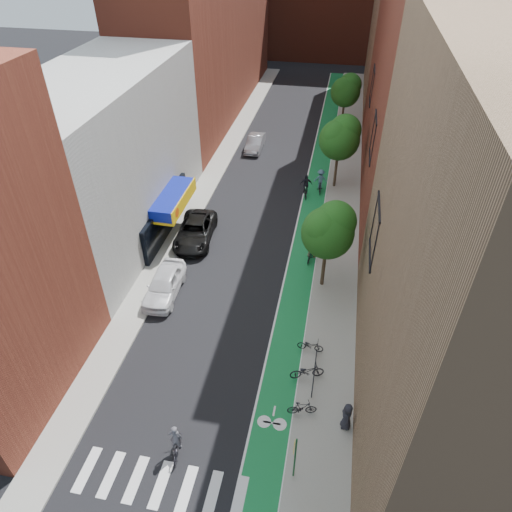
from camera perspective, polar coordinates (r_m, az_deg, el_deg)
The scene contains 24 objects.
ground at distance 25.59m, azimuth -6.86°, elevation -16.70°, with size 160.00×160.00×0.00m, color black.
bike_lane at distance 44.99m, azimuth 7.80°, elevation 9.97°, with size 2.00×68.00×0.01m, color #15793F.
sidewalk_left at distance 46.43m, azimuth -4.79°, elevation 11.21°, with size 2.00×68.00×0.15m, color gray.
sidewalk_right at distance 44.93m, azimuth 11.02°, elevation 9.67°, with size 3.00×68.00×0.15m, color gray.
building_left_white at distance 35.70m, azimuth -18.36°, elevation 11.46°, with size 8.00×20.00×12.00m, color silver.
building_left_far_red at distance 59.15m, azimuth -6.18°, elevation 28.10°, with size 8.00×36.00×22.00m, color maroon.
building_right_near_tan at distance 20.73m, azimuth 26.45°, elevation -1.25°, with size 8.00×20.00×18.00m, color #8C6B4C.
building_right_mid_red at distance 41.55m, azimuth 21.08°, elevation 21.96°, with size 8.00×28.00×22.00m, color maroon.
building_right_far_tan at distance 65.27m, azimuth 18.33°, elevation 25.76°, with size 8.00×20.00×18.00m, color #8C6B4C.
tree_near at distance 28.81m, azimuth 9.09°, elevation 3.33°, with size 3.40×3.36×6.42m.
tree_mid at distance 41.09m, azimuth 10.49°, elevation 14.47°, with size 3.55×3.53×6.74m.
tree_far at distance 54.40m, azimuth 11.20°, elevation 19.73°, with size 3.30×3.25×6.21m.
sign_pole at distance 21.56m, azimuth 4.87°, elevation -23.63°, with size 0.13×0.71×3.00m.
parked_car_white at distance 30.75m, azimuth -11.39°, elevation -3.47°, with size 1.95×4.85×1.65m, color white.
parked_car_black at distance 35.39m, azimuth -7.60°, elevation 3.10°, with size 2.63×5.69×1.58m, color black.
parked_car_silver at distance 49.56m, azimuth -0.09°, elevation 13.95°, with size 1.54×4.43×1.46m, color #95979D.
cyclist_lead at distance 23.40m, azimuth -9.96°, elevation -22.20°, with size 0.89×1.79×1.98m.
cyclist_lane_near at distance 33.18m, azimuth 6.89°, elevation 0.87°, with size 0.99×1.68×2.17m.
cyclist_lane_mid at distance 40.85m, azimuth 6.25°, elevation 8.44°, with size 1.11×1.58×2.14m.
cyclist_lane_far at distance 41.79m, azimuth 8.03°, elevation 9.14°, with size 1.25×1.85×2.15m.
parked_bike_near at distance 26.97m, azimuth 6.81°, elevation -11.02°, with size 0.53×1.52×0.80m, color black.
parked_bike_mid at distance 24.31m, azimuth 5.77°, elevation -18.38°, with size 0.43×1.52×0.91m, color black.
parked_bike_far at distance 25.64m, azimuth 6.38°, elevation -14.10°, with size 0.66×1.90×1.00m, color black.
pedestrian at distance 23.90m, azimuth 11.29°, elevation -19.04°, with size 0.82×0.53×1.67m, color black.
Camera 1 is at (5.72, -13.91, 20.71)m, focal length 32.00 mm.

